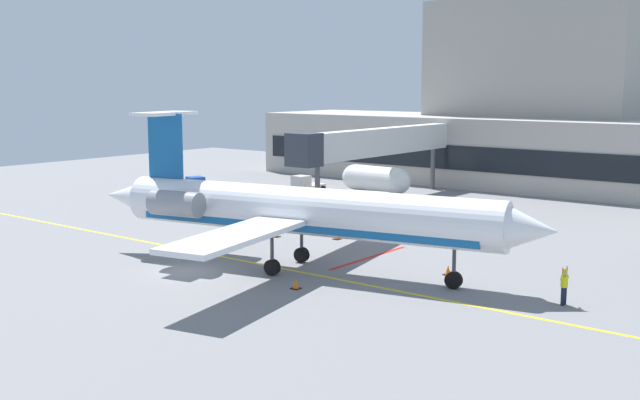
{
  "coord_description": "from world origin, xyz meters",
  "views": [
    {
      "loc": [
        32.19,
        -28.66,
        10.56
      ],
      "look_at": [
        1.56,
        10.31,
        3.0
      ],
      "focal_mm": 43.22,
      "sensor_mm": 36.0,
      "label": 1
    }
  ],
  "objects_px": {
    "regional_jet": "(297,211)",
    "fuel_tank": "(376,179)",
    "pushback_tractor": "(201,189)",
    "marshaller": "(564,286)",
    "baggage_tug": "(305,185)"
  },
  "relations": [
    {
      "from": "fuel_tank",
      "to": "marshaller",
      "type": "xyz_separation_m",
      "value": [
        27.47,
        -24.53,
        -0.61
      ]
    },
    {
      "from": "baggage_tug",
      "to": "pushback_tractor",
      "type": "height_order",
      "value": "pushback_tractor"
    },
    {
      "from": "regional_jet",
      "to": "pushback_tractor",
      "type": "height_order",
      "value": "regional_jet"
    },
    {
      "from": "marshaller",
      "to": "fuel_tank",
      "type": "bearing_deg",
      "value": 138.24
    },
    {
      "from": "regional_jet",
      "to": "fuel_tank",
      "type": "relative_size",
      "value": 3.73
    },
    {
      "from": "regional_jet",
      "to": "fuel_tank",
      "type": "height_order",
      "value": "regional_jet"
    },
    {
      "from": "regional_jet",
      "to": "marshaller",
      "type": "bearing_deg",
      "value": 9.64
    },
    {
      "from": "baggage_tug",
      "to": "regional_jet",
      "type": "bearing_deg",
      "value": -51.6
    },
    {
      "from": "regional_jet",
      "to": "marshaller",
      "type": "relative_size",
      "value": 15.01
    },
    {
      "from": "regional_jet",
      "to": "baggage_tug",
      "type": "bearing_deg",
      "value": 128.4
    },
    {
      "from": "baggage_tug",
      "to": "pushback_tractor",
      "type": "xyz_separation_m",
      "value": [
        -5.12,
        -8.77,
        0.13
      ]
    },
    {
      "from": "baggage_tug",
      "to": "fuel_tank",
      "type": "distance_m",
      "value": 6.79
    },
    {
      "from": "pushback_tractor",
      "to": "fuel_tank",
      "type": "relative_size",
      "value": 0.5
    },
    {
      "from": "pushback_tractor",
      "to": "marshaller",
      "type": "bearing_deg",
      "value": -18.02
    },
    {
      "from": "regional_jet",
      "to": "marshaller",
      "type": "xyz_separation_m",
      "value": [
        14.56,
        2.47,
        -2.47
      ]
    }
  ]
}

